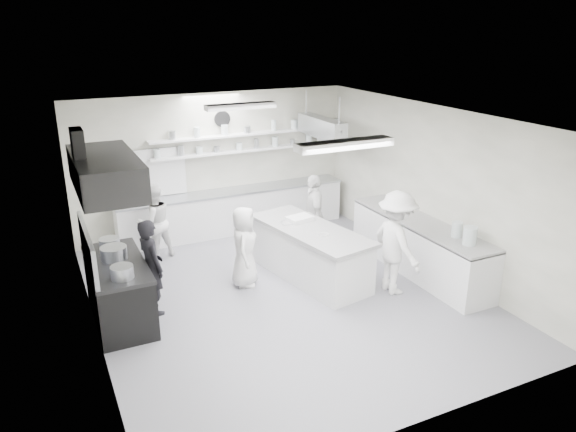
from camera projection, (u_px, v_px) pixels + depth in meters
name	position (u px, v px, depth m)	size (l,w,h in m)	color
floor	(284.00, 296.00, 9.26)	(6.00, 7.00, 0.02)	gray
ceiling	(283.00, 117.00, 8.24)	(6.00, 7.00, 0.02)	white
wall_back	(214.00, 163.00, 11.73)	(6.00, 0.04, 3.00)	silver
wall_front	(424.00, 309.00, 5.78)	(6.00, 0.04, 3.00)	silver
wall_left	(87.00, 242.00, 7.53)	(0.04, 7.00, 3.00)	silver
wall_right	(432.00, 188.00, 9.97)	(0.04, 7.00, 3.00)	silver
stove	(119.00, 292.00, 8.39)	(0.80, 1.80, 0.90)	black
exhaust_hood	(105.00, 172.00, 7.75)	(0.85, 2.00, 0.50)	black
back_counter	(234.00, 211.00, 11.94)	(5.00, 0.60, 0.92)	white
shelf_lower	(247.00, 150.00, 11.82)	(4.20, 0.26, 0.04)	white
shelf_upper	(246.00, 134.00, 11.70)	(4.20, 0.26, 0.04)	white
pass_through_window	(154.00, 173.00, 11.20)	(1.30, 0.04, 1.00)	black
wall_clock	(222.00, 119.00, 11.46)	(0.32, 0.32, 0.05)	silver
right_counter	(419.00, 247.00, 10.00)	(0.74, 3.30, 0.94)	white
pot_rack	(321.00, 127.00, 11.34)	(0.30, 1.60, 0.40)	#A9ADB4
light_fixture_front	(345.00, 144.00, 6.74)	(1.30, 0.25, 0.10)	white
light_fixture_rear	(241.00, 106.00, 9.80)	(1.30, 0.25, 0.10)	white
prep_island	(310.00, 254.00, 9.78)	(0.90, 2.42, 0.89)	white
stove_pot	(114.00, 255.00, 8.29)	(0.40, 0.40, 0.25)	#A9ADB4
cook_stove	(151.00, 267.00, 8.48)	(0.57, 0.37, 1.56)	black
cook_back	(154.00, 222.00, 10.51)	(0.72, 0.56, 1.48)	white
cook_island_left	(244.00, 247.00, 9.41)	(0.70, 0.45, 1.43)	white
cook_island_right	(314.00, 214.00, 10.78)	(0.93, 0.39, 1.59)	white
cook_right	(396.00, 243.00, 9.10)	(1.15, 0.66, 1.78)	white
bowl_island_a	(287.00, 224.00, 9.86)	(0.24, 0.24, 0.06)	#A9ADB4
bowl_island_b	(323.00, 236.00, 9.32)	(0.19, 0.19, 0.06)	white
bowl_right	(400.00, 209.00, 10.52)	(0.24, 0.24, 0.06)	white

